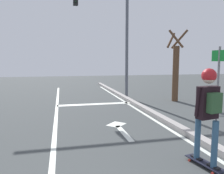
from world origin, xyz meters
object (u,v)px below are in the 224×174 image
street_sign_post (218,77)px  traffic_signal_mast (105,22)px  skater (208,103)px  roadside_tree (176,70)px  skateboard (205,163)px

street_sign_post → traffic_signal_mast: bearing=106.5°
skater → street_sign_post: size_ratio=0.74×
roadside_tree → street_sign_post: bearing=-106.4°
skateboard → traffic_signal_mast: (-0.28, 8.05, 3.97)m
skateboard → street_sign_post: street_sign_post is taller
skater → traffic_signal_mast: size_ratio=0.30×
skater → traffic_signal_mast: bearing=92.0°
skater → street_sign_post: street_sign_post is taller
skateboard → skater: (0.00, -0.01, 1.16)m
skateboard → roadside_tree: size_ratio=0.24×
skater → roadside_tree: roadside_tree is taller
roadside_tree → skateboard: bearing=-114.9°
street_sign_post → roadside_tree: 4.96m
skater → street_sign_post: 2.37m
skateboard → traffic_signal_mast: size_ratio=0.14×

